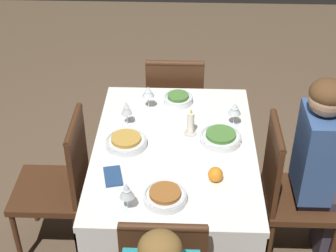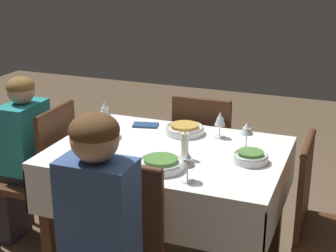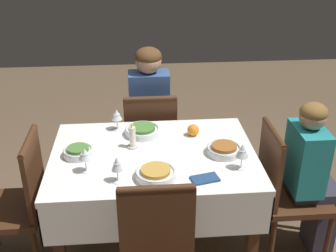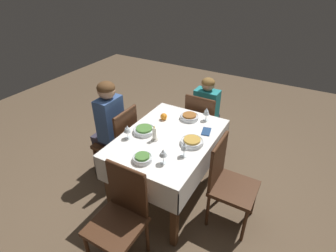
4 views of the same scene
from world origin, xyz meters
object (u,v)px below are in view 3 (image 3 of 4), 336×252
Objects in this scene: bowl_east at (78,152)px; orange_fruit at (193,130)px; bowl_south at (142,130)px; candle_centerpiece at (132,138)px; dining_table at (154,169)px; person_child_teal at (312,175)px; chair_west at (285,188)px; wine_glass_south at (117,115)px; person_adult_denim at (149,111)px; bowl_west at (224,149)px; chair_east at (18,199)px; wine_glass_west at (242,151)px; wine_glass_north at (117,165)px; chair_south at (151,141)px; bowl_north at (157,173)px; napkin_red_folded at (205,179)px; wine_glass_east at (85,155)px.

bowl_east is 0.73m from orange_fruit.
candle_centerpiece reaches higher than bowl_south.
candle_centerpiece is (0.12, -0.09, 0.17)m from dining_table.
dining_table is 0.99m from person_child_teal.
chair_west is 0.85× the size of person_child_teal.
wine_glass_south reaches higher than bowl_south.
person_adult_denim is 0.94m from bowl_west.
chair_east is (1.65, -0.01, 0.00)m from chair_west.
wine_glass_north is at bearing 5.94° from wine_glass_west.
chair_south is 0.67m from candle_centerpiece.
chair_east is at bearing -16.29° from bowl_north.
person_adult_denim is 6.87× the size of bowl_east.
wine_glass_south is at bearing -52.60° from napkin_red_folded.
wine_glass_north is (-0.02, 0.60, 0.00)m from wine_glass_south.
chair_east is 1.18m from person_adult_denim.
person_adult_denim is 7.44× the size of candle_centerpiece.
bowl_west is at bearing 122.19° from orange_fruit.
chair_east is 6.35× the size of wine_glass_east.
wine_glass_west reaches higher than bowl_south.
person_adult_denim is 5.82× the size of bowl_west.
wine_glass_west is 0.67m from candle_centerpiece.
chair_east is 0.49m from bowl_east.
chair_east is (0.83, 0.67, 0.00)m from chair_south.
wine_glass_west is (0.51, 0.17, 0.29)m from person_child_teal.
person_child_teal is at bearing 89.59° from chair_east.
wine_glass_north is 0.86× the size of bowl_east.
chair_south is 4.16× the size of bowl_north.
person_adult_denim is 7.72× the size of wine_glass_west.
wine_glass_east is (1.36, 0.13, 0.29)m from person_child_teal.
wine_glass_west is (-0.47, 1.01, 0.21)m from person_adult_denim.
bowl_west is at bearing 177.13° from bowl_east.
bowl_west is 1.37× the size of wine_glass_north.
orange_fruit is at bearing 165.80° from wine_glass_south.
candle_centerpiece reaches higher than wine_glass_east.
orange_fruit is (0.56, -0.24, 0.31)m from chair_west.
wine_glass_east reaches higher than chair_west.
person_child_teal is (-1.81, 0.01, 0.09)m from chair_east.
person_child_teal reaches higher than candle_centerpiece.
person_child_teal is 6.17× the size of bowl_east.
chair_east is at bearing 11.61° from orange_fruit.
orange_fruit is at bearing -162.43° from candle_centerpiece.
bowl_north is at bearing -8.84° from napkin_red_folded.
chair_west is at bearing -179.52° from bowl_west.
candle_centerpiece is at bearing 83.10° from chair_west.
wine_glass_south is 0.89× the size of napkin_red_folded.
person_child_teal is at bearing 174.10° from candle_centerpiece.
wine_glass_west is at bearing 108.86° from person_child_teal.
bowl_east is (-0.38, -0.03, 0.30)m from chair_east.
candle_centerpiece is at bearing -45.17° from napkin_red_folded.
person_adult_denim is 5.44× the size of bowl_north.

